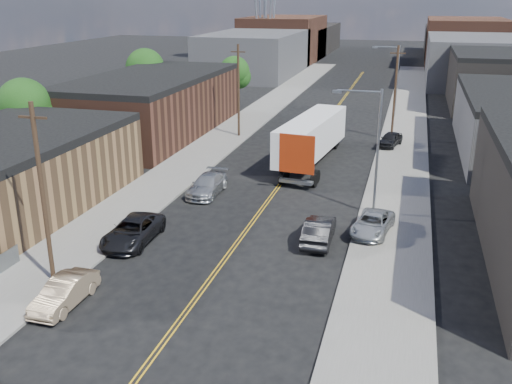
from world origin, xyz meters
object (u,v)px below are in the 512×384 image
Objects in this scene: car_left_b at (65,292)px; car_right_oncoming at (319,230)px; car_right_lot_c at (390,139)px; car_left_c at (133,231)px; car_left_d at (207,185)px; semi_truck at (315,134)px; car_right_lot_a at (373,223)px.

car_left_b is 0.91× the size of car_right_oncoming.
car_right_lot_c is at bearing -98.53° from car_right_oncoming.
car_left_d is at bearing 80.14° from car_left_c.
semi_truck reaches higher than car_left_d.
car_left_c is 1.15× the size of car_right_oncoming.
car_left_d is (1.16, 18.00, 0.04)m from car_left_b.
car_left_d is (-6.50, -11.60, -1.80)m from semi_truck.
car_right_lot_c is at bearing 54.76° from car_left_d.
car_right_oncoming is at bearing 13.67° from car_left_c.
car_right_oncoming is (3.50, -18.42, -1.77)m from semi_truck.
car_right_lot_a is at bearing 17.81° from car_left_c.
car_left_d is at bearing 86.95° from car_left_b.
car_right_lot_a is 23.40m from car_right_lot_c.
car_left_c is 1.33× the size of car_right_lot_c.
semi_truck is at bearing 76.13° from car_left_b.
semi_truck is 9.86m from car_right_lot_c.
car_right_lot_a is (14.36, 13.23, 0.08)m from car_left_b.
car_left_d is at bearing -35.68° from car_right_oncoming.
car_right_oncoming is at bearing -82.13° from car_right_lot_c.
car_left_b is 15.79m from car_right_oncoming.
car_right_lot_a is (13.20, -4.77, 0.04)m from car_left_d.
car_right_lot_c reaches higher than car_left_c.
car_right_lot_c is at bearing 99.08° from car_right_lot_a.
car_right_oncoming is (11.40, 3.18, 0.03)m from car_left_c.
semi_truck is 18.83m from car_right_oncoming.
car_left_d is 1.11× the size of car_right_lot_a.
car_left_c is at bearing 14.20° from car_right_oncoming.
car_right_lot_c reaches higher than car_left_b.
car_right_lot_a is 1.13× the size of car_right_lot_c.
semi_truck is at bearing -118.59° from car_right_lot_c.
semi_truck is 30.63m from car_left_b.
car_right_lot_c is (3.20, 25.45, 0.07)m from car_right_oncoming.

